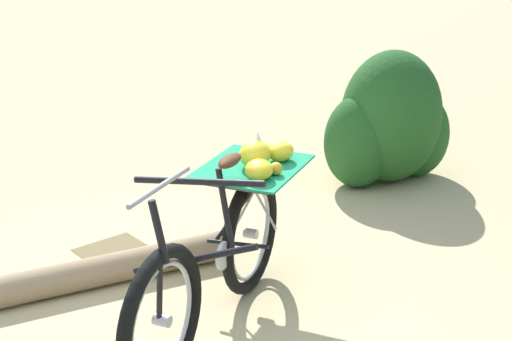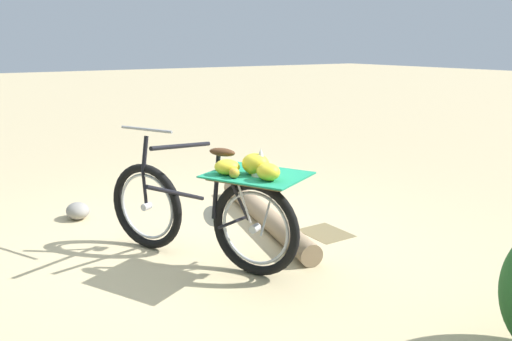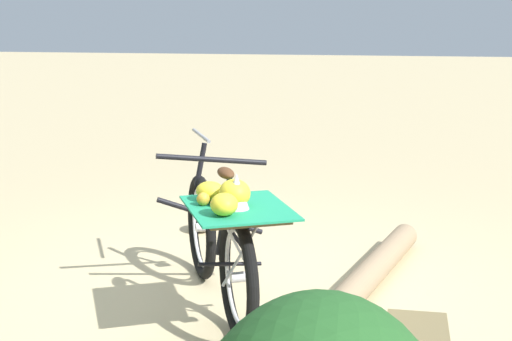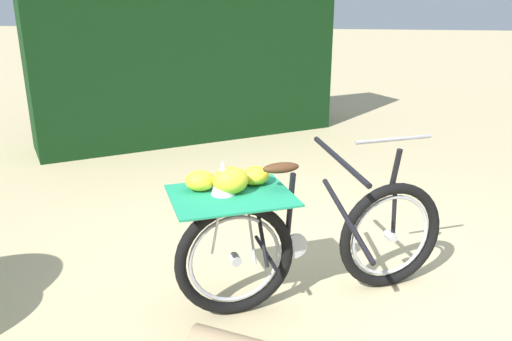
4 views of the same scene
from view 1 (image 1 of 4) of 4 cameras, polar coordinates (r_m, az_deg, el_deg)
The scene contains 5 objects.
ground_plane at distance 4.04m, azimuth -4.41°, elevation -12.76°, with size 60.00×60.00×0.00m, color #C6B284.
bicycle at distance 3.93m, azimuth -2.66°, elevation -5.73°, with size 1.72×1.06×1.03m.
fallen_log at distance 4.53m, azimuth -14.88°, elevation -8.22°, with size 0.19×0.19×2.13m, color #937A5B.
shrub_cluster at distance 6.15m, azimuth 10.40°, elevation 3.54°, with size 1.17×0.80×1.11m.
leaf_litter_patch at distance 5.05m, azimuth -11.21°, elevation -6.09°, with size 0.44×0.36×0.01m, color olive.
Camera 1 is at (-1.98, -2.78, 2.17)m, focal length 50.97 mm.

